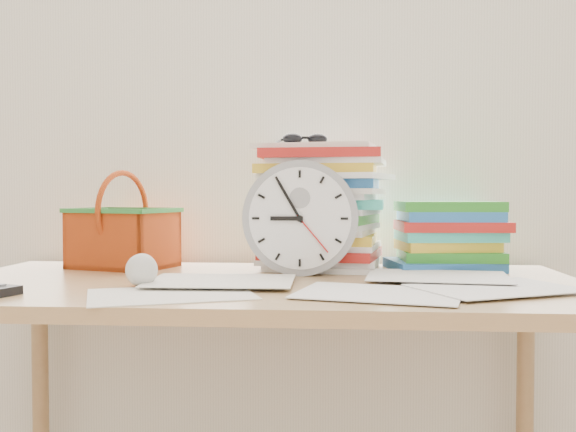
# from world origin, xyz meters

# --- Properties ---
(curtain) EXTENTS (2.40, 0.01, 2.50)m
(curtain) POSITION_xyz_m (0.00, 1.98, 1.30)
(curtain) COLOR white
(curtain) RESTS_ON room_shell
(desk) EXTENTS (1.40, 0.70, 0.75)m
(desk) POSITION_xyz_m (0.00, 1.60, 0.68)
(desk) COLOR #A57E4D
(desk) RESTS_ON ground
(paper_stack) EXTENTS (0.36, 0.32, 0.31)m
(paper_stack) POSITION_xyz_m (0.12, 1.84, 0.91)
(paper_stack) COLOR white
(paper_stack) RESTS_ON desk
(clock) EXTENTS (0.27, 0.05, 0.27)m
(clock) POSITION_xyz_m (0.08, 1.70, 0.88)
(clock) COLOR #929397
(clock) RESTS_ON desk
(sunglasses) EXTENTS (0.15, 0.14, 0.03)m
(sunglasses) POSITION_xyz_m (0.08, 1.83, 1.08)
(sunglasses) COLOR black
(sunglasses) RESTS_ON paper_stack
(book_stack) EXTENTS (0.30, 0.24, 0.17)m
(book_stack) POSITION_xyz_m (0.43, 1.83, 0.84)
(book_stack) COLOR white
(book_stack) RESTS_ON desk
(basket) EXTENTS (0.29, 0.26, 0.24)m
(basket) POSITION_xyz_m (-0.38, 1.82, 0.87)
(basket) COLOR #C34713
(basket) RESTS_ON desk
(crumpled_ball) EXTENTS (0.07, 0.07, 0.07)m
(crumpled_ball) POSITION_xyz_m (-0.24, 1.50, 0.78)
(crumpled_ball) COLOR silver
(crumpled_ball) RESTS_ON desk
(scattered_papers) EXTENTS (1.26, 0.42, 0.02)m
(scattered_papers) POSITION_xyz_m (0.00, 1.60, 0.76)
(scattered_papers) COLOR white
(scattered_papers) RESTS_ON desk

